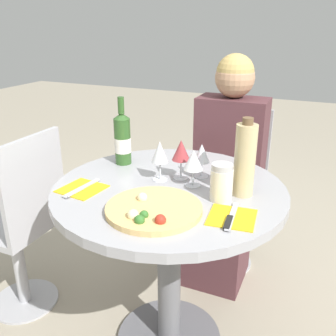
# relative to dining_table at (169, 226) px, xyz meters

# --- Properties ---
(dining_table) EXTENTS (0.90, 0.90, 0.77)m
(dining_table) POSITION_rel_dining_table_xyz_m (0.00, 0.00, 0.00)
(dining_table) COLOR slate
(dining_table) RESTS_ON ground_plane
(chair_behind_diner) EXTENTS (0.37, 0.37, 0.92)m
(chair_behind_diner) POSITION_rel_dining_table_xyz_m (0.06, 0.74, -0.14)
(chair_behind_diner) COLOR #ADADB2
(chair_behind_diner) RESTS_ON ground_plane
(seated_diner) EXTENTS (0.36, 0.41, 1.22)m
(seated_diner) POSITION_rel_dining_table_xyz_m (0.06, 0.60, -0.04)
(seated_diner) COLOR #512D33
(seated_diner) RESTS_ON ground_plane
(chair_empty_side) EXTENTS (0.37, 0.37, 0.92)m
(chair_empty_side) POSITION_rel_dining_table_xyz_m (-0.72, -0.07, -0.14)
(chair_empty_side) COLOR #ADADB2
(chair_empty_side) RESTS_ON ground_plane
(pizza_large) EXTENTS (0.33, 0.33, 0.05)m
(pizza_large) POSITION_rel_dining_table_xyz_m (0.03, -0.21, 0.19)
(pizza_large) COLOR #DBB26B
(pizza_large) RESTS_ON dining_table
(wine_bottle) EXTENTS (0.07, 0.07, 0.30)m
(wine_bottle) POSITION_rel_dining_table_xyz_m (-0.29, 0.15, 0.29)
(wine_bottle) COLOR #2D5623
(wine_bottle) RESTS_ON dining_table
(tall_carafe) EXTENTS (0.08, 0.08, 0.29)m
(tall_carafe) POSITION_rel_dining_table_xyz_m (0.27, 0.04, 0.31)
(tall_carafe) COLOR tan
(tall_carafe) RESTS_ON dining_table
(sugar_shaker) EXTENTS (0.08, 0.08, 0.14)m
(sugar_shaker) POSITION_rel_dining_table_xyz_m (0.21, -0.03, 0.24)
(sugar_shaker) COLOR silver
(sugar_shaker) RESTS_ON dining_table
(wine_glass_back_right) EXTENTS (0.07, 0.07, 0.14)m
(wine_glass_back_right) POSITION_rel_dining_table_xyz_m (0.08, 0.14, 0.27)
(wine_glass_back_right) COLOR silver
(wine_glass_back_right) RESTS_ON dining_table
(wine_glass_front_left) EXTENTS (0.07, 0.07, 0.16)m
(wine_glass_front_left) POSITION_rel_dining_table_xyz_m (-0.06, 0.04, 0.29)
(wine_glass_front_left) COLOR silver
(wine_glass_front_left) RESTS_ON dining_table
(wine_glass_center) EXTENTS (0.07, 0.07, 0.16)m
(wine_glass_center) POSITION_rel_dining_table_xyz_m (0.01, 0.09, 0.29)
(wine_glass_center) COLOR silver
(wine_glass_center) RESTS_ON dining_table
(wine_glass_front_right) EXTENTS (0.08, 0.08, 0.15)m
(wine_glass_front_right) POSITION_rel_dining_table_xyz_m (0.08, 0.04, 0.28)
(wine_glass_front_right) COLOR silver
(wine_glass_front_right) RESTS_ON dining_table
(place_setting_left) EXTENTS (0.17, 0.19, 0.01)m
(place_setting_left) POSITION_rel_dining_table_xyz_m (-0.29, -0.16, 0.18)
(place_setting_left) COLOR gold
(place_setting_left) RESTS_ON dining_table
(place_setting_right) EXTENTS (0.16, 0.19, 0.01)m
(place_setting_right) POSITION_rel_dining_table_xyz_m (0.28, -0.15, 0.18)
(place_setting_right) COLOR gold
(place_setting_right) RESTS_ON dining_table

